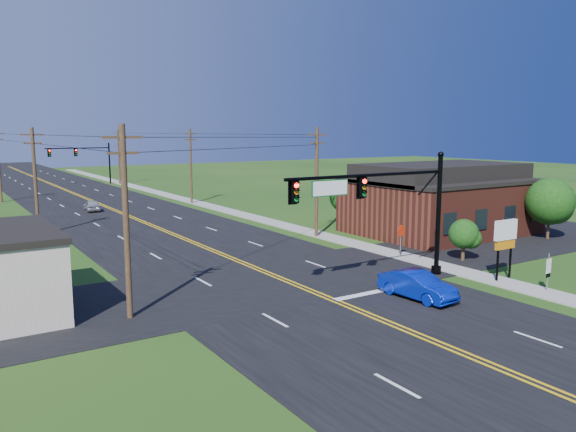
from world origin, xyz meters
TOP-DOWN VIEW (x-y plane):
  - ground at (0.00, 0.00)m, footprint 260.00×260.00m
  - road_main at (0.00, 50.00)m, footprint 16.00×220.00m
  - road_cross at (0.00, 12.00)m, footprint 70.00×10.00m
  - sidewalk at (10.50, 40.00)m, footprint 2.00×160.00m
  - signal_mast_main at (4.34, 8.00)m, footprint 11.30×0.60m
  - signal_mast_far at (4.44, 80.00)m, footprint 10.98×0.60m
  - brick_building at (20.00, 18.00)m, footprint 14.20×11.20m
  - utility_pole_left_a at (-9.50, 10.00)m, footprint 1.80×0.28m
  - utility_pole_left_b at (-9.50, 35.00)m, footprint 1.80×0.28m
  - utility_pole_right_a at (9.80, 22.00)m, footprint 1.80×0.28m
  - utility_pole_right_b at (9.80, 48.00)m, footprint 1.80×0.28m
  - utility_pole_right_c at (9.80, 78.00)m, footprint 1.80×0.28m
  - tree_right_front at (25.00, 11.00)m, footprint 3.80×3.80m
  - tree_right_back at (16.00, 26.00)m, footprint 3.00×3.00m
  - shrub_corner at (13.00, 9.50)m, footprint 2.00×2.00m
  - blue_car at (4.02, 4.92)m, footprint 1.82×4.43m
  - distant_car at (-2.07, 47.60)m, footprint 1.79×3.74m
  - route_sign at (11.00, 2.06)m, footprint 0.53×0.12m
  - stop_sign at (10.12, 12.45)m, footprint 0.82×0.16m
  - pylon_sign at (11.00, 4.85)m, footprint 1.75×0.27m

SIDE VIEW (x-z plane):
  - ground at x=0.00m, z-range 0.00..0.00m
  - road_main at x=0.00m, z-range 0.00..0.04m
  - road_cross at x=0.00m, z-range 0.00..0.04m
  - sidewalk at x=10.50m, z-range 0.00..0.08m
  - distant_car at x=-2.07m, z-range 0.00..1.23m
  - blue_car at x=4.02m, z-range 0.00..1.43m
  - route_sign at x=11.00m, z-range 0.18..2.30m
  - stop_sign at x=10.12m, z-range 0.51..2.83m
  - shrub_corner at x=13.00m, z-range 0.42..3.28m
  - brick_building at x=20.00m, z-range 0.00..4.70m
  - tree_right_back at x=16.00m, z-range 0.55..4.65m
  - pylon_sign at x=11.00m, z-range 0.83..4.42m
  - tree_right_front at x=25.00m, z-range 0.60..5.60m
  - signal_mast_far at x=4.44m, z-range 0.81..8.29m
  - utility_pole_left_a at x=-9.50m, z-range 0.22..9.22m
  - utility_pole_left_b at x=-9.50m, z-range 0.22..9.22m
  - utility_pole_right_a at x=9.80m, z-range 0.22..9.22m
  - utility_pole_right_b at x=9.80m, z-range 0.22..9.22m
  - utility_pole_right_c at x=9.80m, z-range 0.22..9.22m
  - signal_mast_main at x=4.34m, z-range 1.01..8.49m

